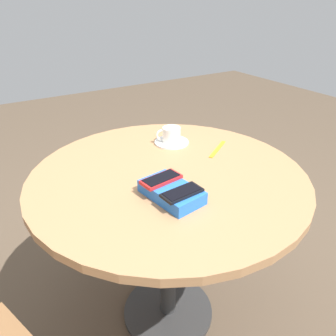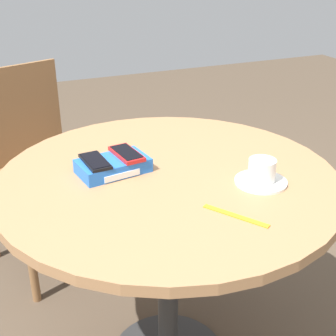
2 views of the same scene
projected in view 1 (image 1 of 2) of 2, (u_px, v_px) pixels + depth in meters
name	position (u px, v px, depth m)	size (l,w,h in m)	color
ground_plane	(168.00, 311.00, 1.57)	(8.00, 8.00, 0.00)	brown
round_table	(168.00, 199.00, 1.26)	(1.02, 1.02, 0.76)	#2D2D2D
phone_box	(171.00, 192.00, 1.05)	(0.22, 0.15, 0.04)	blue
phone_black	(182.00, 192.00, 1.00)	(0.07, 0.14, 0.01)	black
phone_red	(161.00, 179.00, 1.07)	(0.08, 0.14, 0.01)	red
saucer	(171.00, 142.00, 1.44)	(0.15, 0.15, 0.01)	white
coffee_cup	(171.00, 134.00, 1.43)	(0.08, 0.10, 0.06)	white
lanyard_strap	(217.00, 149.00, 1.39)	(0.18, 0.02, 0.00)	orange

